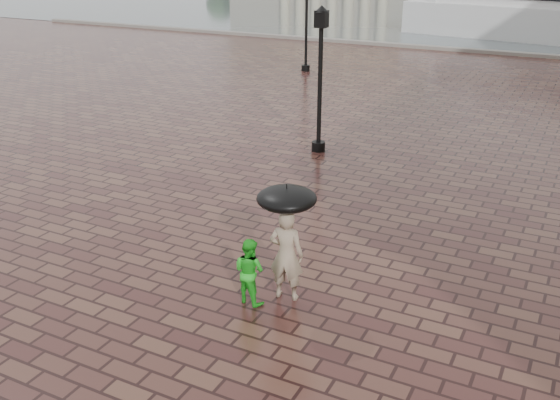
{
  "coord_description": "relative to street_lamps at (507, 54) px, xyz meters",
  "views": [
    {
      "loc": [
        1.67,
        -7.82,
        6.34
      ],
      "look_at": [
        -3.69,
        2.72,
        1.4
      ],
      "focal_mm": 40.0,
      "sensor_mm": 36.0,
      "label": 1
    }
  ],
  "objects": [
    {
      "name": "umbrella",
      "position": [
        -1.41,
        -16.05,
        -0.28
      ],
      "size": [
        1.1,
        1.1,
        1.18
      ],
      "color": "black",
      "rests_on": "ground"
    },
    {
      "name": "adult_pedestrian",
      "position": [
        -1.41,
        -16.05,
        -1.42
      ],
      "size": [
        0.72,
        0.53,
        1.81
      ],
      "primitive_type": "imported",
      "rotation": [
        0.0,
        0.0,
        3.29
      ],
      "color": "gray",
      "rests_on": "ground"
    },
    {
      "name": "street_lamps",
      "position": [
        0.0,
        0.0,
        0.0
      ],
      "size": [
        21.44,
        14.44,
        4.4
      ],
      "color": "black",
      "rests_on": "ground"
    },
    {
      "name": "ground",
      "position": [
        1.5,
        -17.5,
        -2.33
      ],
      "size": [
        300.0,
        300.0,
        0.0
      ],
      "primitive_type": "plane",
      "color": "#361A18",
      "rests_on": "ground"
    },
    {
      "name": "child_pedestrian",
      "position": [
        -1.96,
        -16.49,
        -1.67
      ],
      "size": [
        0.71,
        0.6,
        1.3
      ],
      "primitive_type": "imported",
      "rotation": [
        0.0,
        0.0,
        2.95
      ],
      "color": "green",
      "rests_on": "ground"
    }
  ]
}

